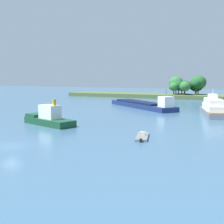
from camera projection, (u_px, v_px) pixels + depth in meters
name	position (u px, v px, depth m)	size (l,w,h in m)	color
ground_plane	(11.00, 146.00, 39.10)	(400.00, 400.00, 0.00)	#3D607F
treeline_island	(164.00, 92.00, 131.41)	(78.21, 17.32, 9.86)	#4C6038
tugboat	(48.00, 118.00, 56.69)	(12.45, 7.16, 5.05)	#19472D
cargo_barge	(142.00, 104.00, 87.87)	(26.41, 22.90, 5.90)	navy
white_riverboat	(214.00, 108.00, 70.46)	(8.65, 16.75, 6.44)	slate
small_motorboat	(142.00, 137.00, 44.43)	(3.23, 6.25, 0.86)	slate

